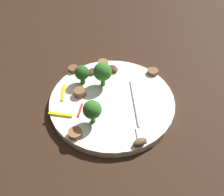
# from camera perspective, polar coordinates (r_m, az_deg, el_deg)

# --- Properties ---
(ground_plane) EXTENTS (1.40, 1.40, 0.00)m
(ground_plane) POSITION_cam_1_polar(r_m,az_deg,el_deg) (0.53, 0.00, -1.36)
(ground_plane) COLOR black
(plate) EXTENTS (0.28, 0.28, 0.02)m
(plate) POSITION_cam_1_polar(r_m,az_deg,el_deg) (0.52, 0.00, -0.69)
(plate) COLOR white
(plate) RESTS_ON ground_plane
(fork) EXTENTS (0.18, 0.05, 0.00)m
(fork) POSITION_cam_1_polar(r_m,az_deg,el_deg) (0.48, 6.37, -3.69)
(fork) COLOR silver
(fork) RESTS_ON plate
(broccoli_floret_0) EXTENTS (0.04, 0.04, 0.06)m
(broccoli_floret_0) POSITION_cam_1_polar(r_m,az_deg,el_deg) (0.52, -2.39, 6.59)
(broccoli_floret_0) COLOR #347525
(broccoli_floret_0) RESTS_ON plate
(broccoli_floret_1) EXTENTS (0.03, 0.03, 0.05)m
(broccoli_floret_1) POSITION_cam_1_polar(r_m,az_deg,el_deg) (0.54, -7.61, 6.26)
(broccoli_floret_1) COLOR #296420
(broccoli_floret_1) RESTS_ON plate
(broccoli_floret_2) EXTENTS (0.04, 0.04, 0.06)m
(broccoli_floret_2) POSITION_cam_1_polar(r_m,az_deg,el_deg) (0.44, -5.03, -3.02)
(broccoli_floret_2) COLOR #347525
(broccoli_floret_2) RESTS_ON plate
(sausage_slice_0) EXTENTS (0.04, 0.04, 0.01)m
(sausage_slice_0) POSITION_cam_1_polar(r_m,az_deg,el_deg) (0.45, -9.33, -8.83)
(sausage_slice_0) COLOR brown
(sausage_slice_0) RESTS_ON plate
(sausage_slice_1) EXTENTS (0.04, 0.04, 0.01)m
(sausage_slice_1) POSITION_cam_1_polar(r_m,az_deg,el_deg) (0.60, -2.29, 8.73)
(sausage_slice_1) COLOR brown
(sausage_slice_1) RESTS_ON plate
(sausage_slice_2) EXTENTS (0.04, 0.04, 0.01)m
(sausage_slice_2) POSITION_cam_1_polar(r_m,az_deg,el_deg) (0.58, 10.27, 6.57)
(sausage_slice_2) COLOR brown
(sausage_slice_2) RESTS_ON plate
(sausage_slice_3) EXTENTS (0.04, 0.04, 0.02)m
(sausage_slice_3) POSITION_cam_1_polar(r_m,az_deg,el_deg) (0.52, -8.18, 1.41)
(sausage_slice_3) COLOR brown
(sausage_slice_3) RESTS_ON plate
(sausage_slice_4) EXTENTS (0.04, 0.04, 0.01)m
(sausage_slice_4) POSITION_cam_1_polar(r_m,az_deg,el_deg) (0.59, -9.77, 7.25)
(sausage_slice_4) COLOR brown
(sausage_slice_4) RESTS_ON plate
(mushroom_0) EXTENTS (0.03, 0.03, 0.01)m
(mushroom_0) POSITION_cam_1_polar(r_m,az_deg,el_deg) (0.58, -5.04, 6.71)
(mushroom_0) COLOR #422B19
(mushroom_0) RESTS_ON plate
(mushroom_1) EXTENTS (0.03, 0.03, 0.01)m
(mushroom_1) POSITION_cam_1_polar(r_m,az_deg,el_deg) (0.43, 7.05, -11.04)
(mushroom_1) COLOR brown
(mushroom_1) RESTS_ON plate
(mushroom_2) EXTENTS (0.04, 0.04, 0.01)m
(mushroom_2) POSITION_cam_1_polar(r_m,az_deg,el_deg) (0.58, 0.29, 7.43)
(mushroom_2) COLOR #422B19
(mushroom_2) RESTS_ON plate
(pepper_strip_0) EXTENTS (0.01, 0.05, 0.00)m
(pepper_strip_0) POSITION_cam_1_polar(r_m,az_deg,el_deg) (0.49, -12.91, -4.10)
(pepper_strip_0) COLOR yellow
(pepper_strip_0) RESTS_ON plate
(pepper_strip_1) EXTENTS (0.04, 0.00, 0.00)m
(pepper_strip_1) POSITION_cam_1_polar(r_m,az_deg,el_deg) (0.49, -8.05, -3.04)
(pepper_strip_1) COLOR red
(pepper_strip_1) RESTS_ON plate
(pepper_strip_2) EXTENTS (0.05, 0.02, 0.00)m
(pepper_strip_2) POSITION_cam_1_polar(r_m,az_deg,el_deg) (0.53, -12.31, 1.24)
(pepper_strip_2) COLOR yellow
(pepper_strip_2) RESTS_ON plate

